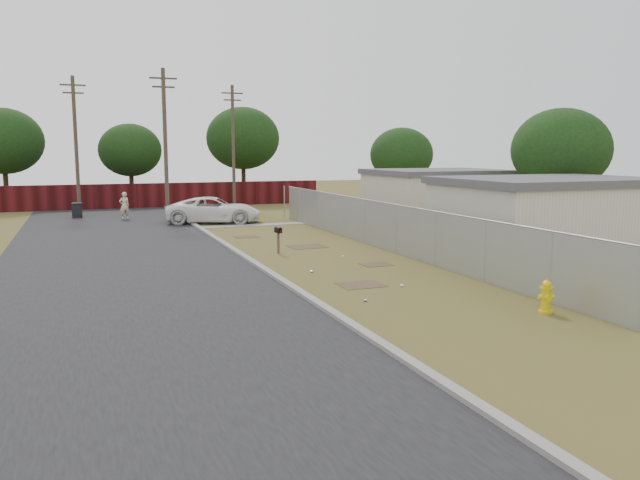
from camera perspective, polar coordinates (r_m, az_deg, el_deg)
name	(u,v)px	position (r m, az deg, el deg)	size (l,w,h in m)	color
ground	(326,258)	(24.49, 0.55, -1.66)	(120.00, 120.00, 0.00)	brown
street	(131,239)	(30.84, -16.89, 0.06)	(15.10, 60.00, 0.12)	black
chainlink_fence	(386,231)	(26.57, 6.01, 0.81)	(0.10, 27.06, 2.02)	#919499
privacy_fence	(123,196)	(47.63, -17.55, 3.85)	(30.00, 0.12, 1.80)	#490F14
utility_poles	(161,143)	(43.42, -14.30, 8.60)	(12.60, 8.24, 9.00)	brown
houses	(486,204)	(31.71, 14.95, 3.16)	(9.30, 17.24, 3.10)	beige
horizon_trees	(219,144)	(47.01, -9.20, 8.62)	(33.32, 31.94, 7.78)	#382519
fire_hydrant	(546,297)	(17.25, 19.98, -4.92)	(0.47, 0.47, 0.90)	#DCC00B
mailbox	(278,232)	(25.52, -3.84, 0.70)	(0.22, 0.48, 1.10)	brown
pickup_truck	(214,210)	(36.84, -9.65, 2.73)	(2.51, 5.45, 1.51)	white
pedestrian	(124,206)	(40.06, -17.46, 3.01)	(0.61, 0.40, 1.68)	beige
trash_bin	(77,210)	(42.01, -21.33, 2.56)	(0.68, 0.74, 0.94)	black
scattered_litter	(353,276)	(20.77, 3.05, -3.34)	(2.36, 6.99, 0.07)	silver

